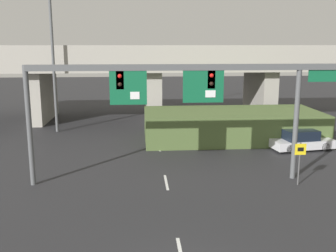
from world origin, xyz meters
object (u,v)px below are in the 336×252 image
speed_limit_sign (300,158)px  parked_sedan_near_right (301,140)px  signal_gantry (189,87)px  highway_light_pole_near (51,23)px

speed_limit_sign → parked_sedan_near_right: bearing=66.6°
signal_gantry → parked_sedan_near_right: 11.59m
speed_limit_sign → highway_light_pole_near: highway_light_pole_near is taller
speed_limit_sign → parked_sedan_near_right: speed_limit_sign is taller
highway_light_pole_near → parked_sedan_near_right: highway_light_pole_near is taller
highway_light_pole_near → parked_sedan_near_right: (18.58, -7.20, -8.39)m
speed_limit_sign → highway_light_pole_near: bearing=137.4°
highway_light_pole_near → speed_limit_sign: bearing=-42.6°
highway_light_pole_near → parked_sedan_near_right: size_ratio=3.76×
speed_limit_sign → parked_sedan_near_right: (3.06, 7.06, -0.86)m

